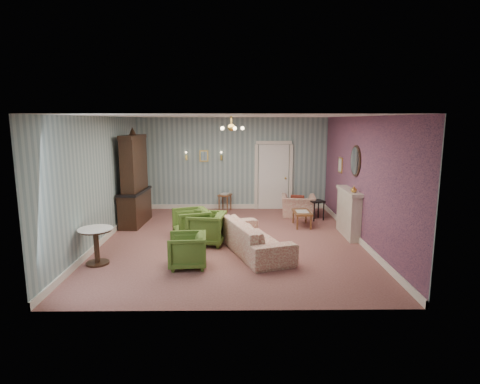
{
  "coord_description": "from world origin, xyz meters",
  "views": [
    {
      "loc": [
        0.09,
        -9.05,
        2.81
      ],
      "look_at": [
        0.2,
        0.4,
        1.1
      ],
      "focal_mm": 29.76,
      "sensor_mm": 36.0,
      "label": 1
    }
  ],
  "objects_px": {
    "wingback_chair": "(298,202)",
    "dresser": "(134,178)",
    "olive_chair_c": "(191,222)",
    "fireplace": "(349,213)",
    "olive_chair_b": "(207,227)",
    "coffee_table": "(302,219)",
    "olive_chair_a": "(187,249)",
    "side_table_black": "(316,210)",
    "sofa_chintz": "(255,232)",
    "pedestal_table": "(96,246)"
  },
  "relations": [
    {
      "from": "olive_chair_a",
      "to": "dresser",
      "type": "height_order",
      "value": "dresser"
    },
    {
      "from": "coffee_table",
      "to": "pedestal_table",
      "type": "xyz_separation_m",
      "value": [
        -4.52,
        -2.81,
        0.16
      ]
    },
    {
      "from": "coffee_table",
      "to": "pedestal_table",
      "type": "height_order",
      "value": "pedestal_table"
    },
    {
      "from": "olive_chair_a",
      "to": "fireplace",
      "type": "distance_m",
      "value": 4.26
    },
    {
      "from": "olive_chair_c",
      "to": "sofa_chintz",
      "type": "bearing_deg",
      "value": 34.86
    },
    {
      "from": "coffee_table",
      "to": "side_table_black",
      "type": "distance_m",
      "value": 0.87
    },
    {
      "from": "olive_chair_c",
      "to": "coffee_table",
      "type": "height_order",
      "value": "olive_chair_c"
    },
    {
      "from": "sofa_chintz",
      "to": "side_table_black",
      "type": "bearing_deg",
      "value": -52.95
    },
    {
      "from": "olive_chair_a",
      "to": "fireplace",
      "type": "bearing_deg",
      "value": 114.92
    },
    {
      "from": "dresser",
      "to": "side_table_black",
      "type": "relative_size",
      "value": 4.56
    },
    {
      "from": "coffee_table",
      "to": "olive_chair_c",
      "type": "bearing_deg",
      "value": -158.64
    },
    {
      "from": "wingback_chair",
      "to": "side_table_black",
      "type": "bearing_deg",
      "value": 145.5
    },
    {
      "from": "sofa_chintz",
      "to": "fireplace",
      "type": "height_order",
      "value": "fireplace"
    },
    {
      "from": "fireplace",
      "to": "olive_chair_b",
      "type": "bearing_deg",
      "value": -169.67
    },
    {
      "from": "wingback_chair",
      "to": "fireplace",
      "type": "relative_size",
      "value": 0.69
    },
    {
      "from": "olive_chair_b",
      "to": "fireplace",
      "type": "relative_size",
      "value": 0.58
    },
    {
      "from": "dresser",
      "to": "sofa_chintz",
      "type": "bearing_deg",
      "value": -34.52
    },
    {
      "from": "dresser",
      "to": "side_table_black",
      "type": "distance_m",
      "value": 5.16
    },
    {
      "from": "wingback_chair",
      "to": "dresser",
      "type": "height_order",
      "value": "dresser"
    },
    {
      "from": "sofa_chintz",
      "to": "olive_chair_a",
      "type": "bearing_deg",
      "value": 103.21
    },
    {
      "from": "wingback_chair",
      "to": "dresser",
      "type": "distance_m",
      "value": 4.74
    },
    {
      "from": "coffee_table",
      "to": "side_table_black",
      "type": "height_order",
      "value": "side_table_black"
    },
    {
      "from": "olive_chair_a",
      "to": "side_table_black",
      "type": "xyz_separation_m",
      "value": [
        3.25,
        3.67,
        -0.08
      ]
    },
    {
      "from": "sofa_chintz",
      "to": "fireplace",
      "type": "distance_m",
      "value": 2.66
    },
    {
      "from": "side_table_black",
      "to": "olive_chair_c",
      "type": "bearing_deg",
      "value": -151.82
    },
    {
      "from": "fireplace",
      "to": "sofa_chintz",
      "type": "bearing_deg",
      "value": -152.44
    },
    {
      "from": "fireplace",
      "to": "pedestal_table",
      "type": "relative_size",
      "value": 1.9
    },
    {
      "from": "dresser",
      "to": "wingback_chair",
      "type": "bearing_deg",
      "value": 12.86
    },
    {
      "from": "sofa_chintz",
      "to": "fireplace",
      "type": "xyz_separation_m",
      "value": [
        2.36,
        1.23,
        0.13
      ]
    },
    {
      "from": "olive_chair_a",
      "to": "olive_chair_c",
      "type": "relative_size",
      "value": 0.91
    },
    {
      "from": "wingback_chair",
      "to": "pedestal_table",
      "type": "bearing_deg",
      "value": 46.97
    },
    {
      "from": "olive_chair_b",
      "to": "side_table_black",
      "type": "height_order",
      "value": "olive_chair_b"
    },
    {
      "from": "olive_chair_b",
      "to": "wingback_chair",
      "type": "distance_m",
      "value": 3.63
    },
    {
      "from": "olive_chair_b",
      "to": "side_table_black",
      "type": "xyz_separation_m",
      "value": [
        2.97,
        2.22,
        -0.12
      ]
    },
    {
      "from": "olive_chair_a",
      "to": "side_table_black",
      "type": "relative_size",
      "value": 1.29
    },
    {
      "from": "sofa_chintz",
      "to": "coffee_table",
      "type": "distance_m",
      "value": 2.54
    },
    {
      "from": "olive_chair_c",
      "to": "dresser",
      "type": "height_order",
      "value": "dresser"
    },
    {
      "from": "olive_chair_b",
      "to": "pedestal_table",
      "type": "distance_m",
      "value": 2.44
    },
    {
      "from": "olive_chair_c",
      "to": "olive_chair_b",
      "type": "bearing_deg",
      "value": 23.27
    },
    {
      "from": "sofa_chintz",
      "to": "wingback_chair",
      "type": "relative_size",
      "value": 2.39
    },
    {
      "from": "olive_chair_b",
      "to": "fireplace",
      "type": "height_order",
      "value": "fireplace"
    },
    {
      "from": "olive_chair_c",
      "to": "sofa_chintz",
      "type": "distance_m",
      "value": 1.79
    },
    {
      "from": "olive_chair_c",
      "to": "fireplace",
      "type": "height_order",
      "value": "fireplace"
    },
    {
      "from": "sofa_chintz",
      "to": "olive_chair_b",
      "type": "bearing_deg",
      "value": 41.6
    },
    {
      "from": "olive_chair_b",
      "to": "coffee_table",
      "type": "distance_m",
      "value": 2.89
    },
    {
      "from": "wingback_chair",
      "to": "side_table_black",
      "type": "relative_size",
      "value": 1.72
    },
    {
      "from": "dresser",
      "to": "pedestal_table",
      "type": "distance_m",
      "value": 3.24
    },
    {
      "from": "wingback_chair",
      "to": "olive_chair_c",
      "type": "bearing_deg",
      "value": 43.73
    },
    {
      "from": "olive_chair_a",
      "to": "coffee_table",
      "type": "relative_size",
      "value": 0.91
    },
    {
      "from": "wingback_chair",
      "to": "coffee_table",
      "type": "xyz_separation_m",
      "value": [
        -0.07,
        -1.09,
        -0.22
      ]
    }
  ]
}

